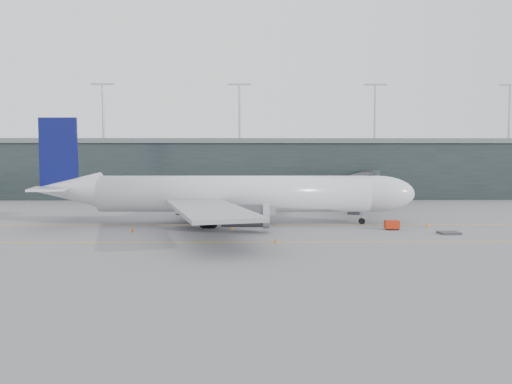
{
  "coord_description": "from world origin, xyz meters",
  "views": [
    {
      "loc": [
        7.51,
        -81.37,
        10.56
      ],
      "look_at": [
        8.55,
        -4.0,
        5.15
      ],
      "focal_mm": 35.0,
      "sensor_mm": 36.0,
      "label": 1
    }
  ],
  "objects": [
    {
      "name": "uld_a",
      "position": [
        -4.77,
        9.77,
        0.99
      ],
      "size": [
        2.51,
        2.26,
        1.88
      ],
      "rotation": [
        0.0,
        0.0,
        -0.35
      ],
      "color": "#3D3D42",
      "rests_on": "ground"
    },
    {
      "name": "uld_b",
      "position": [
        -0.93,
        12.54,
        0.85
      ],
      "size": [
        1.85,
        1.52,
        1.62
      ],
      "rotation": [
        0.0,
        0.0,
        0.05
      ],
      "color": "#3D3D42",
      "rests_on": "ground"
    },
    {
      "name": "cone_wing_port",
      "position": [
        9.69,
        12.13,
        0.32
      ],
      "size": [
        0.4,
        0.4,
        0.64
      ],
      "primitive_type": "cone",
      "color": "orange",
      "rests_on": "ground"
    },
    {
      "name": "jet_bridge",
      "position": [
        29.78,
        24.77,
        5.51
      ],
      "size": [
        19.21,
        46.68,
        7.36
      ],
      "rotation": [
        0.0,
        0.0,
        -0.34
      ],
      "color": "#29292E",
      "rests_on": "ground"
    },
    {
      "name": "baggage_dolly",
      "position": [
        35.03,
        -13.65,
        0.16
      ],
      "size": [
        2.87,
        2.36,
        0.27
      ],
      "primitive_type": "cube",
      "rotation": [
        0.0,
        0.0,
        0.07
      ],
      "color": "#333338",
      "rests_on": "ground"
    },
    {
      "name": "main_aircraft",
      "position": [
        4.71,
        -3.4,
        4.69
      ],
      "size": [
        59.44,
        56.03,
        16.71
      ],
      "rotation": [
        0.0,
        0.0,
        -0.01
      ],
      "color": "silver",
      "rests_on": "ground"
    },
    {
      "name": "taxiline_lead_main",
      "position": [
        5.0,
        20.0,
        0.01
      ],
      "size": [
        0.25,
        60.0,
        0.02
      ],
      "primitive_type": "cube",
      "color": "orange",
      "rests_on": "ground"
    },
    {
      "name": "cone_tail",
      "position": [
        -9.01,
        -11.42,
        0.37
      ],
      "size": [
        0.47,
        0.47,
        0.74
      ],
      "primitive_type": "cone",
      "color": "#DB500C",
      "rests_on": "ground"
    },
    {
      "name": "uld_c",
      "position": [
        -0.69,
        10.99,
        1.06
      ],
      "size": [
        2.68,
        2.41,
        2.01
      ],
      "rotation": [
        0.0,
        0.0,
        0.35
      ],
      "color": "#3D3D42",
      "rests_on": "ground"
    },
    {
      "name": "taxiline_b",
      "position": [
        0.0,
        -20.0,
        0.01
      ],
      "size": [
        160.0,
        0.25,
        0.02
      ],
      "primitive_type": "cube",
      "color": "orange",
      "rests_on": "ground"
    },
    {
      "name": "terminal",
      "position": [
        -0.0,
        58.0,
        7.62
      ],
      "size": [
        240.0,
        36.0,
        29.0
      ],
      "color": "black",
      "rests_on": "ground"
    },
    {
      "name": "gse_cart",
      "position": [
        28.28,
        -9.57,
        0.76
      ],
      "size": [
        2.04,
        1.32,
        1.37
      ],
      "rotation": [
        0.0,
        0.0,
        -0.02
      ],
      "color": "#B9260D",
      "rests_on": "ground"
    },
    {
      "name": "cone_wing_stbd",
      "position": [
        10.8,
        -20.61,
        0.33
      ],
      "size": [
        0.42,
        0.42,
        0.66
      ],
      "primitive_type": "cone",
      "color": "orange",
      "rests_on": "ground"
    },
    {
      "name": "ground",
      "position": [
        0.0,
        0.0,
        0.0
      ],
      "size": [
        320.0,
        320.0,
        0.0
      ],
      "primitive_type": "plane",
      "color": "#5F5E63",
      "rests_on": "ground"
    },
    {
      "name": "cone_nose",
      "position": [
        34.5,
        -6.81,
        0.34
      ],
      "size": [
        0.43,
        0.43,
        0.69
      ],
      "primitive_type": "cone",
      "color": "orange",
      "rests_on": "ground"
    },
    {
      "name": "taxiline_a",
      "position": [
        0.0,
        -4.0,
        0.01
      ],
      "size": [
        160.0,
        0.25,
        0.02
      ],
      "primitive_type": "cube",
      "color": "orange",
      "rests_on": "ground"
    }
  ]
}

